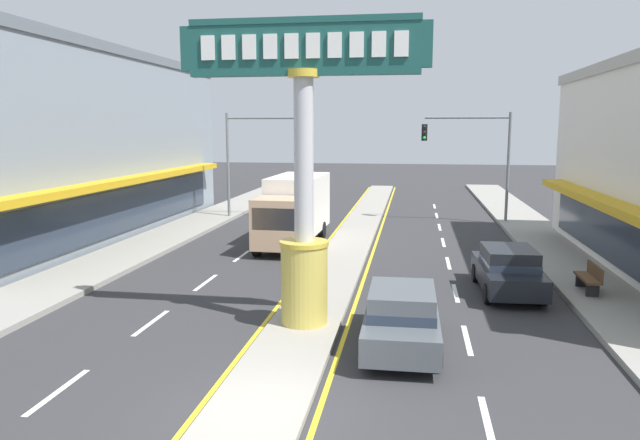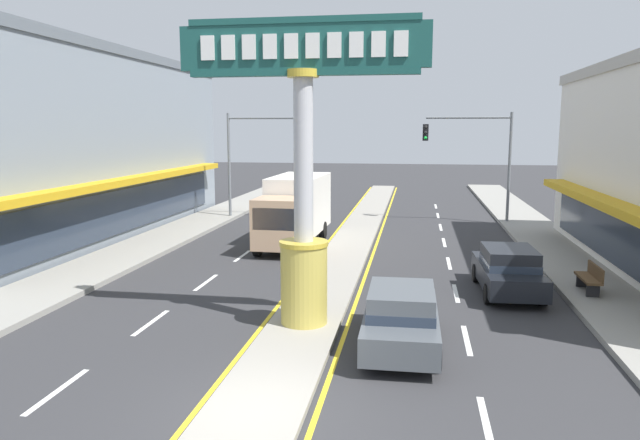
# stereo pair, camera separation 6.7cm
# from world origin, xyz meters

# --- Properties ---
(ground_plane) EXTENTS (160.00, 160.00, 0.00)m
(ground_plane) POSITION_xyz_m (0.00, 0.00, 0.00)
(ground_plane) COLOR #303033
(median_strip) EXTENTS (1.94, 52.00, 0.14)m
(median_strip) POSITION_xyz_m (0.00, 18.00, 0.07)
(median_strip) COLOR gray
(median_strip) RESTS_ON ground
(sidewalk_left) EXTENTS (2.88, 60.00, 0.18)m
(sidewalk_left) POSITION_xyz_m (-9.01, 16.00, 0.09)
(sidewalk_left) COLOR gray
(sidewalk_left) RESTS_ON ground
(sidewalk_right) EXTENTS (2.88, 60.00, 0.18)m
(sidewalk_right) POSITION_xyz_m (9.01, 16.00, 0.09)
(sidewalk_right) COLOR gray
(sidewalk_right) RESTS_ON ground
(lane_markings) EXTENTS (8.68, 52.00, 0.01)m
(lane_markings) POSITION_xyz_m (-0.00, 16.65, 0.00)
(lane_markings) COLOR silver
(lane_markings) RESTS_ON ground
(district_sign) EXTENTS (6.42, 1.31, 7.94)m
(district_sign) POSITION_xyz_m (-0.00, 5.08, 3.93)
(district_sign) COLOR gold
(district_sign) RESTS_ON median_strip
(storefront_left) EXTENTS (9.10, 24.78, 9.11)m
(storefront_left) POSITION_xyz_m (-14.73, 16.58, 4.55)
(storefront_left) COLOR gray
(storefront_left) RESTS_ON ground
(traffic_light_left_side) EXTENTS (4.86, 0.46, 6.20)m
(traffic_light_left_side) POSITION_xyz_m (-6.20, 23.53, 4.25)
(traffic_light_left_side) COLOR slate
(traffic_light_left_side) RESTS_ON ground
(traffic_light_right_side) EXTENTS (4.86, 0.46, 6.20)m
(traffic_light_right_side) POSITION_xyz_m (6.20, 24.03, 4.25)
(traffic_light_right_side) COLOR slate
(traffic_light_right_side) RESTS_ON ground
(box_truck_near_right_lane) EXTENTS (2.38, 6.96, 3.12)m
(box_truck_near_right_lane) POSITION_xyz_m (-2.58, 16.48, 1.69)
(box_truck_near_right_lane) COLOR tan
(box_truck_near_right_lane) RESTS_ON ground
(sedan_far_right_lane) EXTENTS (1.96, 4.36, 1.53)m
(sedan_far_right_lane) POSITION_xyz_m (5.92, 9.45, 0.79)
(sedan_far_right_lane) COLOR black
(sedan_far_right_lane) RESTS_ON ground
(sedan_near_left_lane) EXTENTS (1.87, 4.31, 1.53)m
(sedan_near_left_lane) POSITION_xyz_m (2.62, 3.98, 0.79)
(sedan_near_left_lane) COLOR #4C5156
(sedan_near_left_lane) RESTS_ON ground
(street_bench) EXTENTS (0.48, 1.60, 0.88)m
(street_bench) POSITION_xyz_m (8.44, 9.39, 0.65)
(street_bench) COLOR brown
(street_bench) RESTS_ON sidewalk_right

